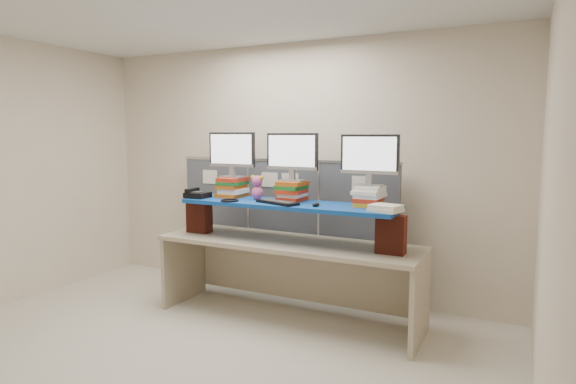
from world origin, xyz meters
The scene contains 18 objects.
room centered at (0.00, 0.00, 1.40)m, with size 5.00×4.00×2.80m.
cubicle_partition centered at (0.00, 1.78, 0.77)m, with size 2.60×0.06×1.53m.
desk centered at (0.37, 1.16, 0.62)m, with size 2.57×0.76×0.78m.
brick_pier_left centered at (-0.64, 1.12, 0.95)m, with size 0.24×0.13×0.33m, color maroon.
brick_pier_right centered at (1.38, 1.11, 0.95)m, with size 0.24×0.13×0.33m, color maroon.
blue_board centered at (0.37, 1.16, 1.13)m, with size 2.11×0.53×0.04m, color navy.
book_stack_left centered at (-0.34, 1.28, 1.25)m, with size 0.26×0.30×0.20m.
book_stack_center centered at (0.35, 1.28, 1.25)m, with size 0.26×0.29×0.19m.
book_stack_right centered at (1.12, 1.28, 1.24)m, with size 0.25×0.32×0.18m.
monitor_left centered at (-0.34, 1.28, 1.62)m, with size 0.53×0.15×0.46m.
monitor_center centered at (0.35, 1.28, 1.61)m, with size 0.53×0.15×0.46m.
monitor_right centered at (1.12, 1.28, 1.60)m, with size 0.53×0.15×0.46m.
keyboard centered at (0.32, 1.04, 1.17)m, with size 0.47×0.29×0.03m.
mouse centered at (0.70, 1.05, 1.17)m, with size 0.06×0.10×0.03m, color black.
desk_phone centered at (-0.62, 1.06, 1.19)m, with size 0.23×0.21×0.09m.
headset centered at (-0.17, 0.98, 1.16)m, with size 0.17×0.17×0.02m, color black.
plush_toy centered at (0.00, 1.22, 1.28)m, with size 0.14×0.11×0.24m.
binder_stack centered at (1.34, 1.03, 1.18)m, with size 0.29×0.25×0.06m.
Camera 1 is at (2.38, -2.89, 1.79)m, focal length 30.00 mm.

